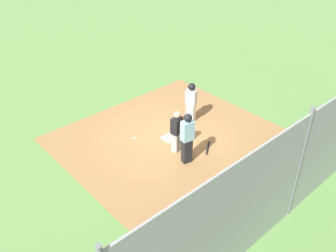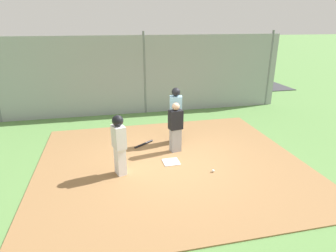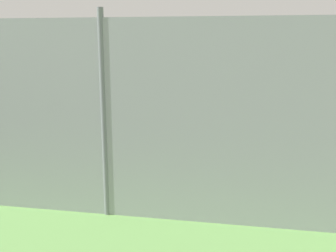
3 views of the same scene
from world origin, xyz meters
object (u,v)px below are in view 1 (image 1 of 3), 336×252
Objects in this scene: baseball_bat at (208,148)px; baseball at (135,138)px; runner at (191,100)px; home_plate at (169,138)px; umpire at (187,137)px; catcher at (177,131)px.

baseball reaches higher than baseball_bat.
runner is at bearing -10.81° from baseball.
home_plate is 1.46m from baseball_bat.
baseball_bat is at bearing 45.52° from runner.
home_plate is at bearing 77.33° from baseball_bat.
baseball is at bearing 25.47° from umpire.
umpire is at bearing 145.01° from baseball_bat.
baseball_bat reaches higher than home_plate.
home_plate is 1.71m from umpire.
baseball_bat is at bearing -54.40° from baseball.
catcher is (-0.29, -0.70, 0.76)m from home_plate.
runner is (1.40, 0.32, 0.88)m from home_plate.
runner reaches higher than baseball.
catcher is at bearing -112.93° from home_plate.
home_plate is at bearing -35.49° from catcher.
runner is 2.10× the size of baseball_bat.
baseball is at bearing 89.86° from baseball_bat.
catcher is at bearing -1.49° from umpire.
runner is at bearing 12.92° from home_plate.
runner is (1.69, 1.02, 0.12)m from catcher.
runner is 21.31× the size of baseball.
baseball reaches higher than home_plate.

